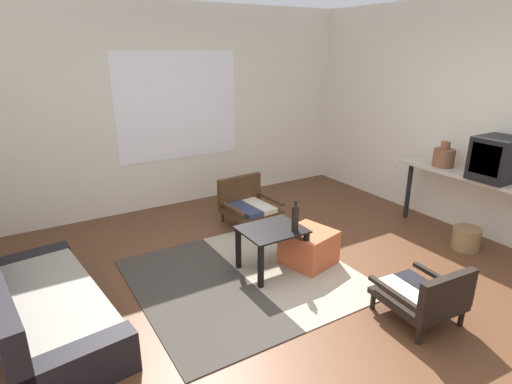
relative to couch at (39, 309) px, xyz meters
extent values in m
plane|color=#56331E|center=(2.07, -0.84, -0.20)|extent=(7.80, 7.80, 0.00)
cube|color=silver|center=(2.07, 2.22, 1.15)|extent=(5.60, 0.12, 2.70)
cube|color=white|center=(2.07, 2.16, 1.18)|extent=(1.72, 0.01, 1.43)
cube|color=silver|center=(4.73, -0.54, 1.15)|extent=(0.12, 6.60, 2.70)
cube|color=#38332D|center=(1.27, -0.13, -0.19)|extent=(1.02, 1.97, 0.01)
cube|color=gray|center=(2.29, -0.13, -0.19)|extent=(1.02, 1.97, 0.01)
cube|color=black|center=(0.06, 0.01, -0.09)|extent=(0.98, 1.88, 0.21)
cube|color=gray|center=(0.09, 0.01, 0.06)|extent=(0.85, 1.69, 0.10)
cube|color=black|center=(-0.03, 0.81, -0.04)|extent=(0.78, 0.27, 0.32)
cube|color=black|center=(0.16, -0.80, -0.04)|extent=(0.78, 0.27, 0.32)
cube|color=black|center=(2.08, -0.16, 0.26)|extent=(0.60, 0.51, 0.02)
cube|color=black|center=(1.82, 0.05, 0.03)|extent=(0.04, 0.04, 0.45)
cube|color=black|center=(2.34, 0.05, 0.03)|extent=(0.04, 0.04, 0.45)
cube|color=black|center=(1.82, -0.37, 0.03)|extent=(0.04, 0.04, 0.45)
cube|color=black|center=(2.34, -0.37, 0.03)|extent=(0.04, 0.04, 0.45)
cylinder|color=#472D19|center=(2.81, 0.76, -0.13)|extent=(0.04, 0.04, 0.13)
cylinder|color=#472D19|center=(2.26, 0.72, -0.13)|extent=(0.04, 0.04, 0.13)
cylinder|color=#472D19|center=(2.78, 1.26, -0.13)|extent=(0.04, 0.04, 0.13)
cylinder|color=#472D19|center=(2.22, 1.22, -0.13)|extent=(0.04, 0.04, 0.13)
cube|color=#472D19|center=(2.52, 0.99, -0.04)|extent=(0.67, 0.63, 0.05)
cube|color=beige|center=(2.63, 0.98, 0.02)|extent=(0.25, 0.54, 0.06)
cube|color=#2D3856|center=(2.41, 0.96, 0.02)|extent=(0.25, 0.54, 0.06)
cube|color=#472D19|center=(2.50, 1.25, 0.17)|extent=(0.64, 0.12, 0.38)
cube|color=#472D19|center=(2.81, 1.01, 0.08)|extent=(0.09, 0.58, 0.04)
cube|color=#472D19|center=(2.22, 0.97, 0.08)|extent=(0.09, 0.58, 0.04)
cylinder|color=black|center=(2.47, -1.15, -0.12)|extent=(0.04, 0.04, 0.15)
cylinder|color=black|center=(2.95, -1.19, -0.12)|extent=(0.04, 0.04, 0.15)
cylinder|color=black|center=(2.44, -1.65, -0.12)|extent=(0.04, 0.04, 0.15)
cylinder|color=black|center=(2.91, -1.69, -0.12)|extent=(0.04, 0.04, 0.15)
cube|color=black|center=(2.69, -1.42, -0.02)|extent=(0.60, 0.62, 0.05)
cube|color=silver|center=(2.60, -1.39, 0.04)|extent=(0.22, 0.54, 0.06)
cube|color=black|center=(2.79, -1.41, 0.04)|extent=(0.22, 0.54, 0.06)
cube|color=black|center=(2.67, -1.68, 0.17)|extent=(0.56, 0.11, 0.32)
cube|color=black|center=(2.44, -1.40, 0.10)|extent=(0.09, 0.59, 0.04)
cube|color=black|center=(2.95, -1.44, 0.10)|extent=(0.09, 0.59, 0.04)
cube|color=#BC5633|center=(2.49, -0.23, -0.02)|extent=(0.56, 0.56, 0.36)
cube|color=#B2AD9E|center=(4.37, -0.72, 0.59)|extent=(0.37, 1.74, 0.04)
cylinder|color=black|center=(4.37, 0.09, 0.18)|extent=(0.06, 0.06, 0.77)
cube|color=black|center=(4.37, -0.95, 0.84)|extent=(0.45, 0.40, 0.46)
cube|color=black|center=(4.16, -0.95, 0.86)|extent=(0.01, 0.31, 0.32)
cylinder|color=brown|center=(4.37, -0.34, 0.71)|extent=(0.24, 0.24, 0.21)
cylinder|color=brown|center=(4.37, -0.34, 0.86)|extent=(0.10, 0.10, 0.09)
cylinder|color=black|center=(2.25, -0.31, 0.39)|extent=(0.07, 0.07, 0.25)
cylinder|color=black|center=(2.25, -0.31, 0.55)|extent=(0.03, 0.03, 0.06)
cylinder|color=olive|center=(4.21, -0.88, -0.07)|extent=(0.30, 0.30, 0.25)
camera|label=1|loc=(0.02, -3.25, 1.95)|focal=29.17mm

